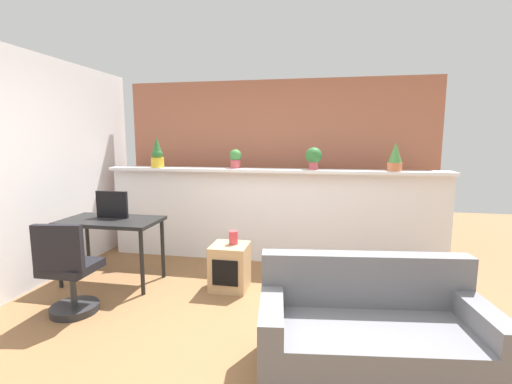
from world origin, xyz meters
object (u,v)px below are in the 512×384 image
Objects in this scene: potted_plant_1 at (235,158)px; desk at (111,226)px; side_cube_shelf at (230,267)px; tv_monitor at (112,204)px; office_chair at (69,276)px; potted_plant_3 at (395,157)px; couch at (371,336)px; vase_on_shelf at (233,238)px; potted_plant_2 at (314,157)px; potted_plant_0 at (157,155)px.

desk is at bearing -137.38° from potted_plant_1.
tv_monitor is at bearing -179.82° from side_cube_shelf.
office_chair is 1.82× the size of side_cube_shelf.
potted_plant_3 reaches higher than couch.
potted_plant_3 is 2.53m from couch.
potted_plant_2 is at bearing 49.11° from vase_on_shelf.
potted_plant_0 is 1.09m from tv_monitor.
potted_plant_3 is at bearing 30.12° from office_chair.
side_cube_shelf is (1.27, -0.94, -1.19)m from potted_plant_0.
potted_plant_1 is 1.66m from tv_monitor.
potted_plant_0 is 0.38× the size of desk.
office_chair is at bearing -85.00° from tv_monitor.
tv_monitor is at bearing -97.53° from potted_plant_0.
side_cube_shelf is (1.32, 0.88, -0.14)m from office_chair.
side_cube_shelf is (-0.86, -1.00, -1.18)m from potted_plant_2.
tv_monitor reaches higher than vase_on_shelf.
potted_plant_0 is 3.61m from couch.
potted_plant_3 reaches higher than desk.
potted_plant_3 is 0.71× the size of side_cube_shelf.
potted_plant_1 is 0.15× the size of couch.
side_cube_shelf is at bearing 0.18° from tv_monitor.
office_chair is 0.55× the size of couch.
potted_plant_1 is 0.23× the size of desk.
potted_plant_2 is at bearing -0.91° from potted_plant_1.
office_chair is (-3.17, -1.84, -1.05)m from potted_plant_3.
tv_monitor is (-0.12, -0.94, -0.53)m from potted_plant_0.
office_chair is at bearing -145.77° from vase_on_shelf.
potted_plant_0 is 2.10m from office_chair.
office_chair is at bearing -149.88° from potted_plant_3.
potted_plant_1 is 2.43m from office_chair.
office_chair is (-1.14, -1.89, -1.01)m from potted_plant_1.
potted_plant_0 is 1.45× the size of potted_plant_2.
couch is (2.76, -1.24, -0.62)m from tv_monitor.
desk is at bearing -73.08° from tv_monitor.
vase_on_shelf is (1.41, 0.13, -0.09)m from desk.
potted_plant_0 is 1.10m from potted_plant_1.
potted_plant_2 is at bearing 1.58° from potted_plant_0.
potted_plant_0 reaches higher than office_chair.
side_cube_shelf is 0.33m from vase_on_shelf.
vase_on_shelf is at bearing -34.50° from potted_plant_0.
potted_plant_2 reaches higher than tv_monitor.
potted_plant_2 reaches higher than desk.
potted_plant_1 is 1.71× the size of vase_on_shelf.
desk is 1.21× the size of office_chair.
couch is at bearing -44.09° from vase_on_shelf.
potted_plant_3 reaches higher than tv_monitor.
tv_monitor is 1.02m from office_chair.
potted_plant_0 reaches higher than potted_plant_1.
tv_monitor is at bearing 95.00° from office_chair.
potted_plant_2 is 3.06m from office_chair.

